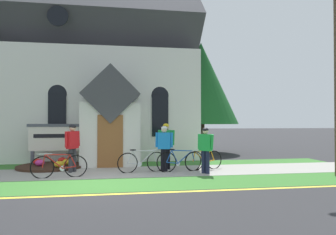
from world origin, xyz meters
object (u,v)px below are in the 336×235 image
object	(u,v)px
bicycle_white	(180,161)
utility_pole	(335,27)
roadside_conifer	(201,83)
bicycle_blue	(59,166)
cyclist_in_orange_jersey	(205,147)
bicycle_red	(142,162)
bicycle_orange	(204,160)
cyclist_in_white_jersey	(72,144)
cyclist_in_green_jersey	(164,145)
church_sign	(54,138)
cyclist_in_red_jersey	(166,142)

from	to	relation	value
bicycle_white	utility_pole	xyz separation A→B (m)	(4.95, -1.78, 4.62)
utility_pole	roadside_conifer	bearing A→B (deg)	106.79
bicycle_blue	cyclist_in_orange_jersey	bearing A→B (deg)	0.27
bicycle_red	cyclist_in_orange_jersey	size ratio (longest dim) A/B	1.11
bicycle_blue	bicycle_orange	xyz separation A→B (m)	(5.10, 0.84, -0.01)
bicycle_red	cyclist_in_white_jersey	distance (m)	2.60
bicycle_white	cyclist_in_green_jersey	bearing A→B (deg)	168.14
church_sign	cyclist_in_white_jersey	bearing A→B (deg)	-60.95
cyclist_in_orange_jersey	cyclist_in_white_jersey	world-z (taller)	cyclist_in_white_jersey
bicycle_blue	cyclist_in_green_jersey	size ratio (longest dim) A/B	1.06
cyclist_in_white_jersey	cyclist_in_orange_jersey	bearing A→B (deg)	-12.45
bicycle_white	cyclist_in_red_jersey	distance (m)	1.00
church_sign	cyclist_in_green_jersey	size ratio (longest dim) A/B	1.26
church_sign	cyclist_in_white_jersey	distance (m)	2.11
cyclist_in_green_jersey	utility_pole	xyz separation A→B (m)	(5.53, -1.90, 4.03)
bicycle_blue	cyclist_in_orange_jersey	world-z (taller)	cyclist_in_orange_jersey
bicycle_orange	church_sign	bearing A→B (deg)	160.76
bicycle_blue	cyclist_in_orange_jersey	xyz separation A→B (m)	(4.92, 0.02, 0.56)
bicycle_red	bicycle_white	world-z (taller)	bicycle_white
roadside_conifer	cyclist_in_green_jersey	bearing A→B (deg)	-116.46
cyclist_in_green_jersey	cyclist_in_white_jersey	bearing A→B (deg)	174.05
church_sign	bicycle_white	xyz separation A→B (m)	(4.91, -2.31, -0.74)
bicycle_white	cyclist_in_red_jersey	world-z (taller)	cyclist_in_red_jersey
bicycle_blue	bicycle_orange	bearing A→B (deg)	9.40
cyclist_in_red_jersey	cyclist_in_orange_jersey	distance (m)	1.70
bicycle_orange	roadside_conifer	bearing A→B (deg)	75.79
bicycle_red	bicycle_blue	distance (m)	2.81
utility_pole	roadside_conifer	world-z (taller)	utility_pole
bicycle_red	cyclist_in_red_jersey	xyz separation A→B (m)	(0.96, 0.55, 0.66)
bicycle_red	utility_pole	size ratio (longest dim) A/B	0.20
church_sign	cyclist_in_orange_jersey	xyz separation A→B (m)	(5.70, -2.87, -0.19)
bicycle_blue	roadside_conifer	size ratio (longest dim) A/B	0.27
cyclist_in_orange_jersey	cyclist_in_green_jersey	world-z (taller)	cyclist_in_green_jersey
bicycle_orange	cyclist_in_orange_jersey	distance (m)	1.01
bicycle_red	cyclist_in_green_jersey	bearing A→B (deg)	4.30
bicycle_blue	utility_pole	xyz separation A→B (m)	(9.08, -1.19, 4.63)
bicycle_red	bicycle_white	size ratio (longest dim) A/B	0.99
bicycle_blue	bicycle_orange	distance (m)	5.17
bicycle_red	cyclist_in_red_jersey	size ratio (longest dim) A/B	1.02
roadside_conifer	cyclist_in_red_jersey	bearing A→B (deg)	-117.25
bicycle_white	cyclist_in_white_jersey	distance (m)	3.97
bicycle_blue	cyclist_in_white_jersey	distance (m)	1.26
bicycle_red	roadside_conifer	bearing A→B (deg)	58.07
bicycle_red	cyclist_in_green_jersey	world-z (taller)	cyclist_in_green_jersey
cyclist_in_orange_jersey	utility_pole	bearing A→B (deg)	-16.28
church_sign	cyclist_in_white_jersey	size ratio (longest dim) A/B	1.21
church_sign	bicycle_white	size ratio (longest dim) A/B	1.16
bicycle_red	bicycle_blue	bearing A→B (deg)	-166.63
cyclist_in_orange_jersey	cyclist_in_green_jersey	size ratio (longest dim) A/B	0.97
cyclist_in_white_jersey	cyclist_in_green_jersey	xyz separation A→B (m)	(3.31, -0.34, -0.05)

